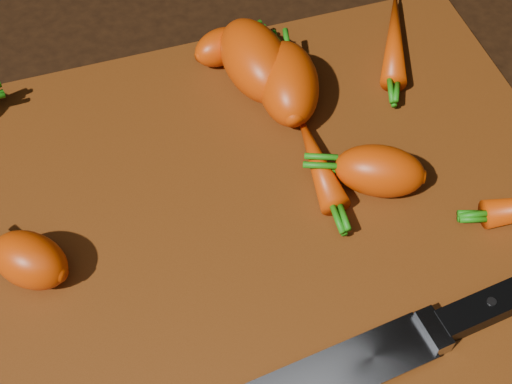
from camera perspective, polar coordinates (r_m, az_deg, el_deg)
name	(u,v)px	position (r m, az deg, el deg)	size (l,w,h in m)	color
ground	(260,228)	(0.56, 0.31, -2.88)	(2.00, 2.00, 0.01)	black
cutting_board	(260,220)	(0.55, 0.32, -2.26)	(0.50, 0.40, 0.01)	brown
carrot_1	(30,260)	(0.52, -17.63, -5.22)	(0.06, 0.04, 0.04)	#CF3800
carrot_2	(256,61)	(0.61, -0.01, 10.47)	(0.09, 0.05, 0.05)	#CF3800
carrot_3	(288,83)	(0.60, 2.58, 8.69)	(0.09, 0.05, 0.05)	#CF3800
carrot_4	(221,47)	(0.64, -2.86, 11.51)	(0.05, 0.03, 0.03)	#CF3800
carrot_5	(380,171)	(0.55, 9.86, 1.67)	(0.07, 0.04, 0.04)	#CF3800
carrot_6	(394,39)	(0.67, 11.01, 11.93)	(0.11, 0.02, 0.02)	#CF3800
carrot_8	(317,161)	(0.56, 4.93, 2.48)	(0.09, 0.02, 0.02)	#CF3800
knife	(321,380)	(0.48, 5.26, -14.77)	(0.32, 0.06, 0.02)	gray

